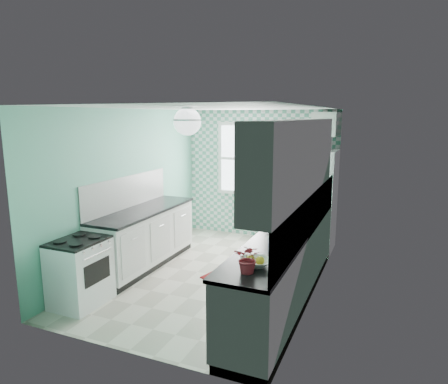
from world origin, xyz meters
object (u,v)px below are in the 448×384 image
at_px(sink, 305,212).
at_px(microwave, 315,141).
at_px(stove, 80,271).
at_px(ceiling_light, 187,121).
at_px(fridge, 312,200).
at_px(fruit_bowl, 255,263).
at_px(potted_plant, 249,258).

bearing_deg(sink, microwave, 97.65).
bearing_deg(stove, microwave, 57.49).
xyz_separation_m(ceiling_light, microwave, (1.11, 2.63, -0.37)).
relative_size(ceiling_light, microwave, 0.63).
bearing_deg(sink, ceiling_light, -125.50).
distance_m(fridge, stove, 4.09).
bearing_deg(stove, fruit_bowl, -2.26).
bearing_deg(potted_plant, sink, 89.91).
distance_m(stove, microwave, 4.34).
bearing_deg(ceiling_light, potted_plant, -42.33).
bearing_deg(potted_plant, microwave, 91.39).
height_order(stove, microwave, microwave).
bearing_deg(sink, fridge, 97.66).
bearing_deg(potted_plant, stove, 171.21).
height_order(ceiling_light, fruit_bowl, ceiling_light).
bearing_deg(sink, fruit_bowl, -87.34).
xyz_separation_m(sink, potted_plant, (-0.00, -2.62, 0.15)).
distance_m(sink, microwave, 1.51).
bearing_deg(fruit_bowl, sink, 89.90).
bearing_deg(microwave, ceiling_light, 66.69).
distance_m(fruit_bowl, microwave, 3.67).
height_order(stove, sink, sink).
relative_size(ceiling_light, stove, 0.42).
bearing_deg(microwave, potted_plant, 90.97).
xyz_separation_m(fridge, potted_plant, (0.09, -3.72, 0.18)).
height_order(ceiling_light, potted_plant, ceiling_light).
distance_m(fridge, fruit_bowl, 3.53).
bearing_deg(fruit_bowl, ceiling_light, 143.01).
bearing_deg(fruit_bowl, potted_plant, -90.00).
height_order(fridge, stove, fridge).
relative_size(fridge, sink, 3.39).
xyz_separation_m(fruit_bowl, potted_plant, (0.00, -0.19, 0.11)).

